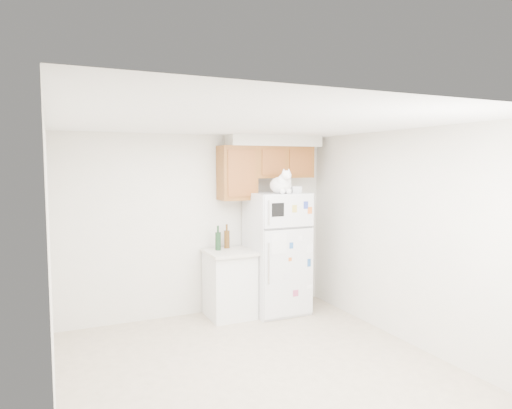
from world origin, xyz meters
TOP-DOWN VIEW (x-y plane):
  - ground_plane at (0.00, 0.00)m, footprint 3.80×4.00m
  - room_shell at (0.12, 0.24)m, footprint 3.84×4.04m
  - refrigerator at (1.01, 1.61)m, footprint 0.76×0.78m
  - base_counter at (0.33, 1.68)m, footprint 0.64×0.64m
  - cat at (0.98, 1.40)m, footprint 0.33×0.49m
  - storage_box_back at (1.11, 1.73)m, footprint 0.22×0.19m
  - storage_box_front at (1.22, 1.47)m, footprint 0.16×0.13m
  - bottle_green at (0.20, 1.78)m, footprint 0.08×0.08m
  - bottle_amber at (0.36, 1.87)m, footprint 0.08×0.08m

SIDE VIEW (x-z plane):
  - ground_plane at x=0.00m, z-range -0.01..0.00m
  - base_counter at x=0.33m, z-range 0.00..0.92m
  - refrigerator at x=1.01m, z-range 0.00..1.70m
  - bottle_green at x=0.20m, z-range 0.92..1.26m
  - bottle_amber at x=0.36m, z-range 0.92..1.26m
  - room_shell at x=0.12m, z-range 0.41..2.93m
  - storage_box_front at x=1.22m, z-range 1.70..1.79m
  - storage_box_back at x=1.11m, z-range 1.70..1.80m
  - cat at x=0.98m, z-range 1.66..2.00m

